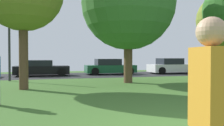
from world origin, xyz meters
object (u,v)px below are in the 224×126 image
at_px(street_lamp_post, 9,45).
at_px(parked_car_black, 41,69).
at_px(person_bystander, 210,115).
at_px(parked_car_white, 171,66).
at_px(oak_tree_right, 128,3).
at_px(parked_car_green, 110,67).
at_px(frisbee_disc, 212,101).

bearing_deg(street_lamp_post, parked_car_black, 64.44).
distance_m(person_bystander, parked_car_white, 20.51).
height_order(parked_car_white, street_lamp_post, street_lamp_post).
xyz_separation_m(oak_tree_right, street_lamp_post, (-6.81, 2.90, -2.38)).
relative_size(parked_car_black, parked_car_green, 0.97).
distance_m(oak_tree_right, parked_car_black, 9.30).
distance_m(parked_car_black, parked_car_green, 5.77).
distance_m(oak_tree_right, parked_car_green, 8.11).
bearing_deg(street_lamp_post, person_bystander, -76.59).
height_order(parked_car_black, parked_car_white, parked_car_white).
bearing_deg(parked_car_white, frisbee_disc, -114.61).
bearing_deg(parked_car_white, street_lamp_post, -164.93).
bearing_deg(person_bystander, oak_tree_right, -12.11).
bearing_deg(oak_tree_right, parked_car_green, 83.48).
bearing_deg(parked_car_black, parked_car_green, 2.44).
xyz_separation_m(frisbee_disc, parked_car_white, (5.88, 12.85, 0.63)).
bearing_deg(parked_car_white, parked_car_green, 175.07).
bearing_deg(frisbee_disc, street_lamp_post, 129.07).
bearing_deg(parked_car_black, oak_tree_right, -53.68).
height_order(oak_tree_right, frisbee_disc, oak_tree_right).
relative_size(frisbee_disc, parked_car_green, 0.06).
xyz_separation_m(frisbee_disc, parked_car_black, (-5.66, 13.10, 0.58)).
distance_m(oak_tree_right, parked_car_white, 10.07).
relative_size(person_bystander, street_lamp_post, 0.40).
bearing_deg(parked_car_green, parked_car_black, -177.56).
bearing_deg(frisbee_disc, parked_car_green, 89.54).
bearing_deg(oak_tree_right, parked_car_white, 44.68).
xyz_separation_m(person_bystander, parked_car_black, (-1.57, 18.17, -0.42)).
bearing_deg(parked_car_green, street_lamp_post, -151.66).
xyz_separation_m(parked_car_black, parked_car_green, (5.76, 0.25, 0.03)).
height_order(person_bystander, street_lamp_post, street_lamp_post).
xyz_separation_m(person_bystander, parked_car_white, (9.97, 17.92, -0.36)).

